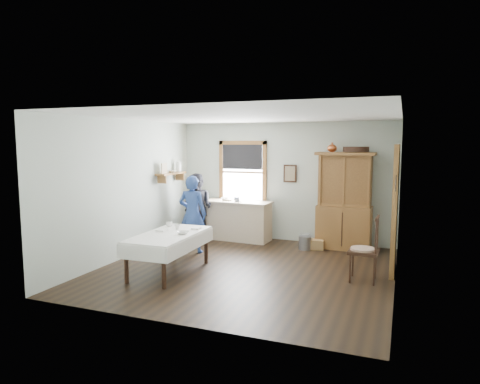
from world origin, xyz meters
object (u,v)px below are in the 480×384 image
Objects in this scene: china_hutch at (344,201)px; spindle_chair at (364,248)px; work_counter at (237,220)px; pail at (305,243)px; wicker_basket at (315,244)px; figure_dark at (198,210)px; woman_blue at (192,217)px; dining_table at (169,253)px.

china_hutch is 1.89× the size of spindle_chair.
work_counter reaches higher than pail.
wicker_basket is 0.25× the size of figure_dark.
pail is 2.56m from figure_dark.
figure_dark is (-3.23, -0.44, -0.31)m from china_hutch.
spindle_chair is 0.74× the size of woman_blue.
china_hutch is at bearing 108.80° from spindle_chair.
spindle_chair reaches higher than wicker_basket.
china_hutch reaches higher than work_counter.
pail is 0.21m from wicker_basket.
figure_dark is at bearing -178.86° from pail.
woman_blue is at bearing -103.93° from work_counter.
wicker_basket is at bearing -3.93° from work_counter.
dining_table is 1.20× the size of figure_dark.
pail is 2.43m from woman_blue.
woman_blue reaches higher than wicker_basket.
dining_table is at bearing 94.43° from woman_blue.
figure_dark is (-3.82, 1.65, 0.17)m from spindle_chair.
china_hutch is at bearing 16.11° from figure_dark.
pail is at bearing -150.78° from wicker_basket.
spindle_chair is 0.76× the size of figure_dark.
spindle_chair is at bearing -14.93° from figure_dark.
wicker_basket is 2.65m from woman_blue.
china_hutch reaches higher than wicker_basket.
dining_table is 3.27m from spindle_chair.
spindle_chair is at bearing -51.93° from pail.
dining_table is at bearing -66.56° from figure_dark.
dining_table is at bearing -90.14° from work_counter.
figure_dark reaches higher than spindle_chair.
pail is 0.19× the size of woman_blue.
pail is (-0.74, -0.39, -0.88)m from china_hutch.
china_hutch is 3.21m from woman_blue.
woman_blue reaches higher than spindle_chair.
figure_dark is (-2.49, -0.05, 0.57)m from pail.
work_counter is at bearing 86.38° from dining_table.
dining_table reaches higher than wicker_basket.
china_hutch reaches higher than dining_table.
woman_blue is 1.03× the size of figure_dark.
work_counter is at bearing 168.36° from pail.
dining_table is at bearing -130.66° from china_hutch.
wicker_basket is at bearing 11.66° from figure_dark.
spindle_chair is (3.18, 0.74, 0.20)m from dining_table.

